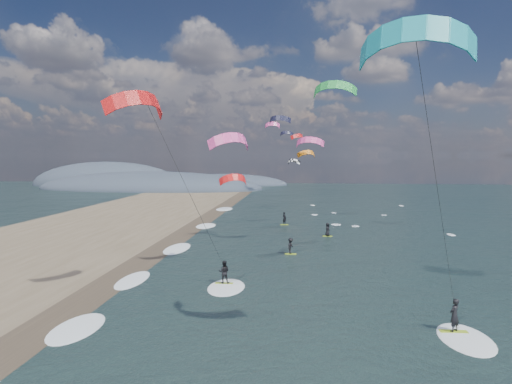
# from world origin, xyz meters

# --- Properties ---
(wet_sand_strip) EXTENTS (3.00, 240.00, 0.00)m
(wet_sand_strip) POSITION_xyz_m (-12.00, 10.00, 0.00)
(wet_sand_strip) COLOR #382D23
(wet_sand_strip) RESTS_ON ground
(coastal_hills) EXTENTS (80.00, 41.00, 15.00)m
(coastal_hills) POSITION_xyz_m (-44.84, 107.86, 0.00)
(coastal_hills) COLOR #3D4756
(coastal_hills) RESTS_ON ground
(kitesurfer_near_a) EXTENTS (7.95, 8.86, 15.07)m
(kitesurfer_near_a) POSITION_xyz_m (6.81, 2.57, 11.44)
(kitesurfer_near_a) COLOR #9ABA20
(kitesurfer_near_a) RESTS_ON ground
(kitesurfer_near_b) EXTENTS (6.84, 9.28, 13.70)m
(kitesurfer_near_b) POSITION_xyz_m (-5.98, 10.50, 8.82)
(kitesurfer_near_b) COLOR #9ABA20
(kitesurfer_near_b) RESTS_ON ground
(far_kitesurfers) EXTENTS (6.39, 18.18, 1.75)m
(far_kitesurfers) POSITION_xyz_m (1.97, 31.78, 0.81)
(far_kitesurfers) COLOR #9ABA20
(far_kitesurfers) RESTS_ON ground
(bg_kite_field) EXTENTS (13.64, 73.81, 10.16)m
(bg_kite_field) POSITION_xyz_m (0.14, 51.07, 12.34)
(bg_kite_field) COLOR #D83F8C
(bg_kite_field) RESTS_ON ground
(shoreline_surf) EXTENTS (2.40, 79.40, 0.11)m
(shoreline_surf) POSITION_xyz_m (-10.80, 14.75, 0.00)
(shoreline_surf) COLOR white
(shoreline_surf) RESTS_ON ground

